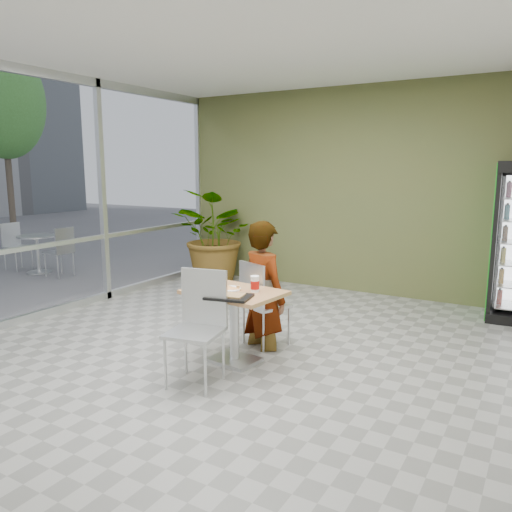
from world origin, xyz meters
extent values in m
plane|color=gray|center=(0.00, 0.00, 0.00)|extent=(7.00, 7.00, 0.00)
cube|color=#AB8949|center=(0.05, 0.03, 0.73)|extent=(1.01, 0.76, 0.04)
cylinder|color=silver|center=(0.05, 0.03, 0.36)|extent=(0.09, 0.09, 0.71)
cube|color=silver|center=(0.05, 0.03, 0.02)|extent=(0.51, 0.43, 0.04)
cube|color=silver|center=(0.07, 0.65, 0.45)|extent=(0.55, 0.55, 0.03)
cube|color=silver|center=(-0.01, 0.47, 0.70)|extent=(0.40, 0.18, 0.50)
cylinder|color=silver|center=(0.30, 0.75, 0.23)|extent=(0.02, 0.02, 0.45)
cylinder|color=silver|center=(-0.03, 0.89, 0.23)|extent=(0.02, 0.02, 0.45)
cylinder|color=silver|center=(0.17, 0.42, 0.23)|extent=(0.02, 0.02, 0.45)
cylinder|color=silver|center=(-0.17, 0.55, 0.23)|extent=(0.02, 0.02, 0.45)
cube|color=silver|center=(0.03, -0.60, 0.49)|extent=(0.54, 0.54, 0.03)
cube|color=silver|center=(-0.01, -0.38, 0.76)|extent=(0.46, 0.12, 0.55)
cylinder|color=silver|center=(-0.13, -0.83, 0.25)|extent=(0.03, 0.03, 0.49)
cylinder|color=silver|center=(0.26, -0.75, 0.25)|extent=(0.03, 0.03, 0.49)
cylinder|color=silver|center=(-0.20, -0.44, 0.25)|extent=(0.03, 0.03, 0.49)
cylinder|color=silver|center=(0.18, -0.37, 0.25)|extent=(0.03, 0.03, 0.49)
imported|color=black|center=(0.07, 0.60, 0.55)|extent=(0.73, 0.61, 1.70)
cylinder|color=white|center=(-0.03, 0.05, 0.76)|extent=(0.26, 0.26, 0.01)
cylinder|color=white|center=(0.25, 0.10, 0.82)|extent=(0.08, 0.08, 0.15)
cylinder|color=red|center=(0.25, 0.10, 0.82)|extent=(0.09, 0.09, 0.08)
cylinder|color=white|center=(0.25, 0.10, 0.90)|extent=(0.09, 0.09, 0.01)
cube|color=white|center=(-0.20, -0.18, 0.76)|extent=(0.19, 0.19, 0.02)
cube|color=black|center=(0.16, -0.23, 0.76)|extent=(0.47, 0.39, 0.02)
cube|color=#179B1B|center=(2.07, 3.11, 1.02)|extent=(0.06, 0.70, 2.00)
imported|color=#3A6F2C|center=(-2.23, 2.99, 0.80)|extent=(1.73, 1.60, 1.60)
camera|label=1|loc=(2.71, -4.02, 1.97)|focal=35.00mm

